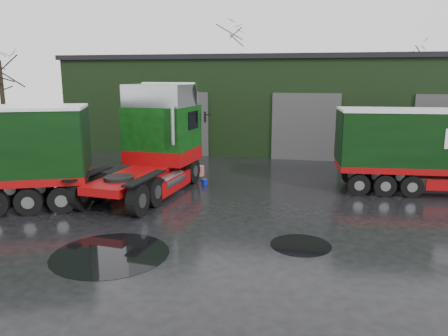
# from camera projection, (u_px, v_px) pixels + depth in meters

# --- Properties ---
(ground) EXTENTS (100.00, 100.00, 0.00)m
(ground) POSITION_uv_depth(u_px,v_px,m) (222.00, 241.00, 13.53)
(ground) COLOR black
(warehouse) EXTENTS (32.40, 12.40, 6.30)m
(warehouse) POSITION_uv_depth(u_px,v_px,m) (309.00, 102.00, 31.56)
(warehouse) COLOR black
(warehouse) RESTS_ON ground
(hero_tractor) EXTENTS (3.91, 7.83, 4.70)m
(hero_tractor) POSITION_uv_depth(u_px,v_px,m) (141.00, 141.00, 18.27)
(hero_tractor) COLOR #0A350C
(hero_tractor) RESTS_ON ground
(wash_bucket) EXTENTS (0.37, 0.37, 0.26)m
(wash_bucket) POSITION_uv_depth(u_px,v_px,m) (205.00, 182.00, 20.45)
(wash_bucket) COLOR #061293
(wash_bucket) RESTS_ON ground
(tree_left) EXTENTS (4.40, 4.40, 8.50)m
(tree_left) POSITION_uv_depth(u_px,v_px,m) (2.00, 88.00, 27.64)
(tree_left) COLOR black
(tree_left) RESTS_ON ground
(tree_back_a) EXTENTS (4.40, 4.40, 9.50)m
(tree_back_a) POSITION_uv_depth(u_px,v_px,m) (229.00, 78.00, 42.44)
(tree_back_a) COLOR black
(tree_back_a) RESTS_ON ground
(tree_back_b) EXTENTS (4.40, 4.40, 7.50)m
(tree_back_b) POSITION_uv_depth(u_px,v_px,m) (402.00, 90.00, 39.33)
(tree_back_b) COLOR black
(tree_back_b) RESTS_ON ground
(puddle_0) EXTENTS (3.39, 3.39, 0.01)m
(puddle_0) POSITION_uv_depth(u_px,v_px,m) (110.00, 254.00, 12.55)
(puddle_0) COLOR black
(puddle_0) RESTS_ON ground
(puddle_1) EXTENTS (1.85, 1.85, 0.01)m
(puddle_1) POSITION_uv_depth(u_px,v_px,m) (301.00, 245.00, 13.23)
(puddle_1) COLOR black
(puddle_1) RESTS_ON ground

